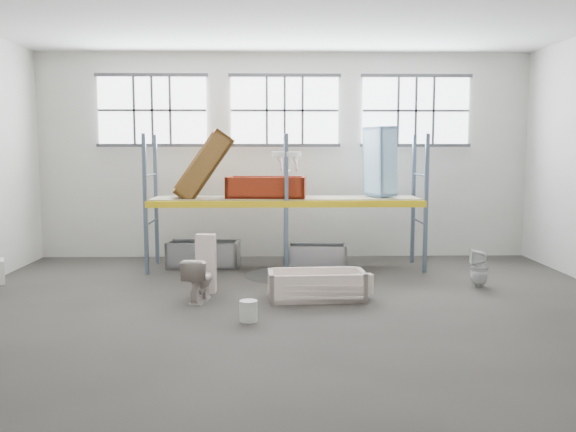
{
  "coord_description": "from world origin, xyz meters",
  "views": [
    {
      "loc": [
        -0.28,
        -10.07,
        2.67
      ],
      "look_at": [
        0.0,
        1.5,
        1.4
      ],
      "focal_mm": 38.09,
      "sensor_mm": 36.0,
      "label": 1
    }
  ],
  "objects_px": {
    "toilet_white": "(479,268)",
    "bucket": "(249,311)",
    "bathtub_beige": "(316,285)",
    "toilet_beige": "(199,279)",
    "steel_tub_right": "(317,255)",
    "steel_tub_left": "(203,254)",
    "rust_tub_flat": "(266,188)",
    "cistern_tall": "(206,263)",
    "blue_tub_upright": "(380,161)"
  },
  "relations": [
    {
      "from": "toilet_white",
      "to": "bucket",
      "type": "bearing_deg",
      "value": -52.73
    },
    {
      "from": "bathtub_beige",
      "to": "toilet_beige",
      "type": "bearing_deg",
      "value": -179.75
    },
    {
      "from": "bathtub_beige",
      "to": "toilet_white",
      "type": "xyz_separation_m",
      "value": [
        3.23,
        0.88,
        0.12
      ]
    },
    {
      "from": "toilet_white",
      "to": "steel_tub_right",
      "type": "xyz_separation_m",
      "value": [
        -3.0,
        2.21,
        -0.12
      ]
    },
    {
      "from": "steel_tub_left",
      "to": "rust_tub_flat",
      "type": "bearing_deg",
      "value": -8.43
    },
    {
      "from": "cistern_tall",
      "to": "toilet_white",
      "type": "height_order",
      "value": "cistern_tall"
    },
    {
      "from": "toilet_beige",
      "to": "steel_tub_left",
      "type": "height_order",
      "value": "toilet_beige"
    },
    {
      "from": "blue_tub_upright",
      "to": "bathtub_beige",
      "type": "bearing_deg",
      "value": -118.9
    },
    {
      "from": "steel_tub_right",
      "to": "blue_tub_upright",
      "type": "distance_m",
      "value": 2.56
    },
    {
      "from": "toilet_beige",
      "to": "rust_tub_flat",
      "type": "relative_size",
      "value": 0.45
    },
    {
      "from": "toilet_white",
      "to": "steel_tub_left",
      "type": "xyz_separation_m",
      "value": [
        -5.59,
        2.16,
        -0.08
      ]
    },
    {
      "from": "toilet_beige",
      "to": "bucket",
      "type": "height_order",
      "value": "toilet_beige"
    },
    {
      "from": "bathtub_beige",
      "to": "blue_tub_upright",
      "type": "distance_m",
      "value": 3.97
    },
    {
      "from": "steel_tub_left",
      "to": "toilet_white",
      "type": "bearing_deg",
      "value": -21.12
    },
    {
      "from": "toilet_white",
      "to": "bathtub_beige",
      "type": "bearing_deg",
      "value": -65.0
    },
    {
      "from": "toilet_beige",
      "to": "toilet_white",
      "type": "xyz_separation_m",
      "value": [
        5.31,
        0.99,
        -0.02
      ]
    },
    {
      "from": "bathtub_beige",
      "to": "steel_tub_left",
      "type": "height_order",
      "value": "steel_tub_left"
    },
    {
      "from": "toilet_white",
      "to": "steel_tub_right",
      "type": "distance_m",
      "value": 3.73
    },
    {
      "from": "bathtub_beige",
      "to": "steel_tub_left",
      "type": "xyz_separation_m",
      "value": [
        -2.36,
        3.04,
        0.04
      ]
    },
    {
      "from": "steel_tub_left",
      "to": "bucket",
      "type": "bearing_deg",
      "value": -74.84
    },
    {
      "from": "bathtub_beige",
      "to": "blue_tub_upright",
      "type": "bearing_deg",
      "value": 58.31
    },
    {
      "from": "steel_tub_left",
      "to": "blue_tub_upright",
      "type": "height_order",
      "value": "blue_tub_upright"
    },
    {
      "from": "bucket",
      "to": "toilet_white",
      "type": "bearing_deg",
      "value": 27.45
    },
    {
      "from": "rust_tub_flat",
      "to": "bucket",
      "type": "distance_m",
      "value": 4.54
    },
    {
      "from": "cistern_tall",
      "to": "steel_tub_right",
      "type": "bearing_deg",
      "value": 52.9
    },
    {
      "from": "bathtub_beige",
      "to": "bucket",
      "type": "distance_m",
      "value": 1.82
    },
    {
      "from": "toilet_beige",
      "to": "blue_tub_upright",
      "type": "relative_size",
      "value": 0.51
    },
    {
      "from": "cistern_tall",
      "to": "rust_tub_flat",
      "type": "relative_size",
      "value": 0.64
    },
    {
      "from": "rust_tub_flat",
      "to": "toilet_white",
      "type": "bearing_deg",
      "value": -25.11
    },
    {
      "from": "steel_tub_left",
      "to": "blue_tub_upright",
      "type": "xyz_separation_m",
      "value": [
        3.97,
        -0.11,
        2.1
      ]
    },
    {
      "from": "toilet_white",
      "to": "bucket",
      "type": "relative_size",
      "value": 2.25
    },
    {
      "from": "steel_tub_right",
      "to": "cistern_tall",
      "type": "bearing_deg",
      "value": -131.51
    },
    {
      "from": "bathtub_beige",
      "to": "cistern_tall",
      "type": "bearing_deg",
      "value": 162.32
    },
    {
      "from": "bathtub_beige",
      "to": "bucket",
      "type": "relative_size",
      "value": 5.24
    },
    {
      "from": "bucket",
      "to": "blue_tub_upright",
      "type": "bearing_deg",
      "value": 57.36
    },
    {
      "from": "bucket",
      "to": "steel_tub_right",
      "type": "bearing_deg",
      "value": 72.86
    },
    {
      "from": "bathtub_beige",
      "to": "blue_tub_upright",
      "type": "relative_size",
      "value": 1.11
    },
    {
      "from": "cistern_tall",
      "to": "steel_tub_right",
      "type": "distance_m",
      "value": 3.41
    },
    {
      "from": "toilet_white",
      "to": "steel_tub_left",
      "type": "bearing_deg",
      "value": -101.3
    },
    {
      "from": "toilet_beige",
      "to": "steel_tub_right",
      "type": "bearing_deg",
      "value": -114.26
    },
    {
      "from": "cistern_tall",
      "to": "rust_tub_flat",
      "type": "distance_m",
      "value": 2.84
    },
    {
      "from": "blue_tub_upright",
      "to": "steel_tub_left",
      "type": "bearing_deg",
      "value": 178.41
    },
    {
      "from": "rust_tub_flat",
      "to": "steel_tub_right",
      "type": "bearing_deg",
      "value": 12.69
    },
    {
      "from": "toilet_white",
      "to": "bucket",
      "type": "height_order",
      "value": "toilet_white"
    },
    {
      "from": "toilet_beige",
      "to": "steel_tub_left",
      "type": "bearing_deg",
      "value": -73.35
    },
    {
      "from": "toilet_beige",
      "to": "blue_tub_upright",
      "type": "height_order",
      "value": "blue_tub_upright"
    },
    {
      "from": "cistern_tall",
      "to": "rust_tub_flat",
      "type": "xyz_separation_m",
      "value": [
        1.1,
        2.28,
        1.27
      ]
    },
    {
      "from": "toilet_white",
      "to": "blue_tub_upright",
      "type": "relative_size",
      "value": 0.48
    },
    {
      "from": "blue_tub_upright",
      "to": "steel_tub_right",
      "type": "bearing_deg",
      "value": 173.55
    },
    {
      "from": "cistern_tall",
      "to": "toilet_white",
      "type": "bearing_deg",
      "value": 8.09
    }
  ]
}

